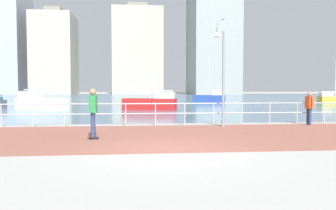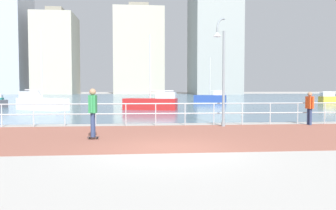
# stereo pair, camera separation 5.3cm
# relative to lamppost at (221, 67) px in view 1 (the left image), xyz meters

# --- Properties ---
(ground) EXTENTS (220.00, 220.00, 0.00)m
(ground) POSITION_rel_lamppost_xyz_m (-2.98, 34.52, -2.75)
(ground) COLOR #ADAAA5
(brick_paving) EXTENTS (28.00, 6.82, 0.01)m
(brick_paving) POSITION_rel_lamppost_xyz_m (-2.98, -2.69, -2.75)
(brick_paving) COLOR #935647
(brick_paving) RESTS_ON ground
(harbor_water) EXTENTS (180.00, 88.00, 0.00)m
(harbor_water) POSITION_rel_lamppost_xyz_m (-2.98, 45.71, -2.75)
(harbor_water) COLOR slate
(harbor_water) RESTS_ON ground
(waterfront_railing) EXTENTS (25.25, 0.06, 1.07)m
(waterfront_railing) POSITION_rel_lamppost_xyz_m (-2.98, 0.71, -2.02)
(waterfront_railing) COLOR #B2BCC1
(waterfront_railing) RESTS_ON ground
(lamppost) EXTENTS (0.68, 0.64, 4.98)m
(lamppost) POSITION_rel_lamppost_xyz_m (0.00, 0.00, 0.00)
(lamppost) COLOR gray
(lamppost) RESTS_ON ground
(skateboarder) EXTENTS (0.41, 0.56, 1.76)m
(skateboarder) POSITION_rel_lamppost_xyz_m (-5.38, -3.34, -1.69)
(skateboarder) COLOR black
(skateboarder) RESTS_ON ground
(bystander) EXTENTS (0.30, 0.56, 1.60)m
(bystander) POSITION_rel_lamppost_xyz_m (4.44, 0.36, -1.82)
(bystander) COLOR navy
(bystander) RESTS_ON ground
(sailboat_yellow) EXTENTS (4.59, 3.74, 6.44)m
(sailboat_yellow) POSITION_rel_lamppost_xyz_m (-11.58, 12.71, -2.14)
(sailboat_yellow) COLOR white
(sailboat_yellow) RESTS_ON ground
(sailboat_white) EXTENTS (4.27, 2.59, 5.74)m
(sailboat_white) POSITION_rel_lamppost_xyz_m (5.70, 27.56, -2.21)
(sailboat_white) COLOR #284799
(sailboat_white) RESTS_ON ground
(sailboat_gray) EXTENTS (4.55, 2.42, 6.11)m
(sailboat_gray) POSITION_rel_lamppost_xyz_m (-2.62, 12.37, -2.17)
(sailboat_gray) COLOR #B21E1E
(sailboat_gray) RESTS_ON ground
(sailboat_ivory) EXTENTS (3.83, 1.19, 5.37)m
(sailboat_ivory) POSITION_rel_lamppost_xyz_m (19.22, 22.09, -2.24)
(sailboat_ivory) COLOR gold
(sailboat_ivory) RESTS_ON ground
(tower_glass) EXTENTS (11.59, 14.07, 25.34)m
(tower_glass) POSITION_rel_lamppost_xyz_m (-27.75, 87.82, 9.09)
(tower_glass) COLOR #B2AD99
(tower_glass) RESTS_ON ground
(tower_slate) EXTENTS (12.93, 17.93, 48.91)m
(tower_slate) POSITION_rel_lamppost_xyz_m (18.70, 82.71, 20.87)
(tower_slate) COLOR #939993
(tower_slate) RESTS_ON ground
(tower_concrete) EXTENTS (16.09, 14.21, 29.49)m
(tower_concrete) POSITION_rel_lamppost_xyz_m (-3.17, 97.27, 11.16)
(tower_concrete) COLOR #B2AD99
(tower_concrete) RESTS_ON ground
(tower_brick) EXTENTS (14.63, 15.82, 43.46)m
(tower_brick) POSITION_rel_lamppost_xyz_m (-44.16, 90.76, 18.14)
(tower_brick) COLOR #A3A8B2
(tower_brick) RESTS_ON ground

